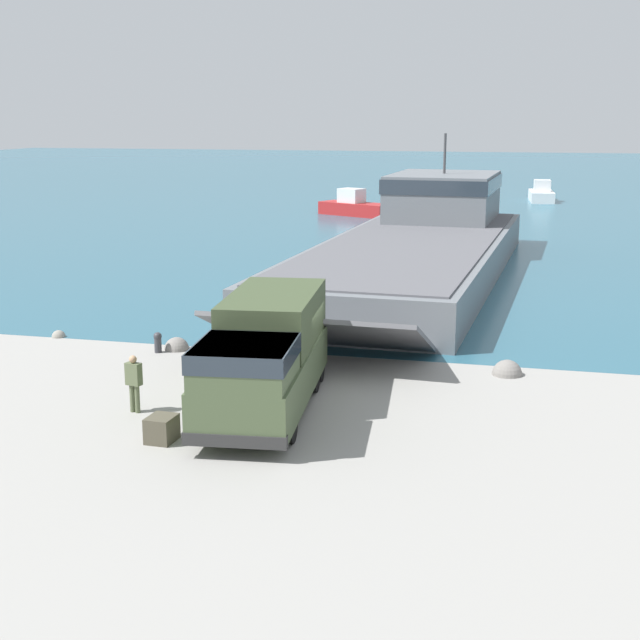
# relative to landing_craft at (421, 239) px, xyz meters

# --- Properties ---
(ground_plane) EXTENTS (240.00, 240.00, 0.00)m
(ground_plane) POSITION_rel_landing_craft_xyz_m (-1.08, -22.38, -1.65)
(ground_plane) COLOR gray
(water_surface) EXTENTS (240.00, 180.00, 0.01)m
(water_surface) POSITION_rel_landing_craft_xyz_m (-1.08, 71.56, -1.65)
(water_surface) COLOR #285B70
(water_surface) RESTS_ON ground_plane
(landing_craft) EXTENTS (10.05, 33.66, 7.10)m
(landing_craft) POSITION_rel_landing_craft_xyz_m (0.00, 0.00, 0.00)
(landing_craft) COLOR slate
(landing_craft) RESTS_ON ground_plane
(military_truck) EXTENTS (3.37, 8.10, 3.13)m
(military_truck) POSITION_rel_landing_craft_xyz_m (-1.18, -24.58, -0.03)
(military_truck) COLOR #475638
(military_truck) RESTS_ON ground_plane
(soldier_on_ramp) EXTENTS (0.48, 0.33, 1.65)m
(soldier_on_ramp) POSITION_rel_landing_craft_xyz_m (-4.69, -25.67, -0.70)
(soldier_on_ramp) COLOR #566042
(soldier_on_ramp) RESTS_ON ground_plane
(moored_boat_a) EXTENTS (2.57, 5.75, 2.10)m
(moored_boat_a) POSITION_rel_landing_craft_xyz_m (6.27, 41.85, -0.96)
(moored_boat_a) COLOR white
(moored_boat_a) RESTS_ON ground_plane
(moored_boat_c) EXTENTS (6.72, 4.73, 2.21)m
(moored_boat_c) POSITION_rel_landing_craft_xyz_m (-8.81, 25.40, -0.92)
(moored_boat_c) COLOR #B22323
(moored_boat_c) RESTS_ON ground_plane
(mooring_bollard) EXTENTS (0.29, 0.29, 0.73)m
(mooring_bollard) POSITION_rel_landing_craft_xyz_m (-6.72, -19.49, -1.25)
(mooring_bollard) COLOR #333338
(mooring_bollard) RESTS_ON ground_plane
(cargo_crate) EXTENTS (0.71, 0.84, 0.67)m
(cargo_crate) POSITION_rel_landing_craft_xyz_m (-3.03, -27.62, -1.32)
(cargo_crate) COLOR #4C4738
(cargo_crate) RESTS_ON ground_plane
(shoreline_rock_a) EXTENTS (0.97, 0.97, 0.97)m
(shoreline_rock_a) POSITION_rel_landing_craft_xyz_m (5.35, -19.39, -1.65)
(shoreline_rock_a) COLOR gray
(shoreline_rock_a) RESTS_ON ground_plane
(shoreline_rock_b) EXTENTS (0.52, 0.52, 0.52)m
(shoreline_rock_b) POSITION_rel_landing_craft_xyz_m (-11.30, -18.30, -1.65)
(shoreline_rock_b) COLOR gray
(shoreline_rock_b) RESTS_ON ground_plane
(shoreline_rock_c) EXTENTS (0.89, 0.89, 0.89)m
(shoreline_rock_c) POSITION_rel_landing_craft_xyz_m (-6.25, -18.96, -1.65)
(shoreline_rock_c) COLOR gray
(shoreline_rock_c) RESTS_ON ground_plane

